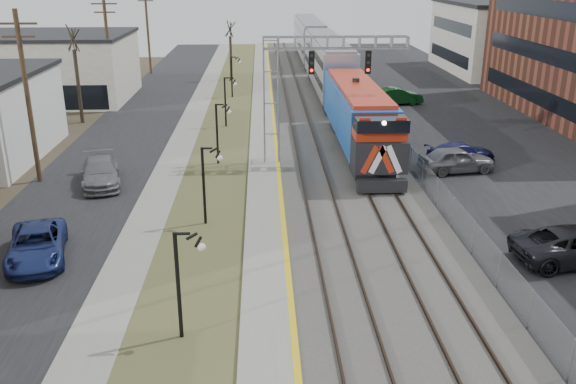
{
  "coord_description": "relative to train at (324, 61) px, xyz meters",
  "views": [
    {
      "loc": [
        -1.12,
        -10.22,
        12.04
      ],
      "look_at": [
        0.02,
        15.44,
        2.6
      ],
      "focal_mm": 38.0,
      "sensor_mm": 36.0,
      "label": 1
    }
  ],
  "objects": [
    {
      "name": "street_west",
      "position": [
        -17.0,
        -19.3,
        -2.86
      ],
      "size": [
        7.0,
        120.0,
        0.04
      ],
      "primitive_type": "cube",
      "color": "black",
      "rests_on": "ground"
    },
    {
      "name": "sidewalk",
      "position": [
        -12.5,
        -19.3,
        -2.84
      ],
      "size": [
        2.0,
        120.0,
        0.08
      ],
      "primitive_type": "cube",
      "color": "gray",
      "rests_on": "ground"
    },
    {
      "name": "grass_median",
      "position": [
        -9.5,
        -19.3,
        -2.85
      ],
      "size": [
        4.0,
        120.0,
        0.06
      ],
      "primitive_type": "cube",
      "color": "#4F532C",
      "rests_on": "ground"
    },
    {
      "name": "platform",
      "position": [
        -6.5,
        -19.3,
        -2.76
      ],
      "size": [
        2.0,
        120.0,
        0.24
      ],
      "primitive_type": "cube",
      "color": "gray",
      "rests_on": "ground"
    },
    {
      "name": "ballast_bed",
      "position": [
        -1.5,
        -19.3,
        -2.78
      ],
      "size": [
        8.0,
        120.0,
        0.2
      ],
      "primitive_type": "cube",
      "color": "#595651",
      "rests_on": "ground"
    },
    {
      "name": "parking_lot",
      "position": [
        10.5,
        -19.3,
        -2.86
      ],
      "size": [
        16.0,
        120.0,
        0.04
      ],
      "primitive_type": "cube",
      "color": "black",
      "rests_on": "ground"
    },
    {
      "name": "platform_edge",
      "position": [
        -5.62,
        -19.3,
        -2.64
      ],
      "size": [
        0.24,
        120.0,
        0.01
      ],
      "primitive_type": "cube",
      "color": "gold",
      "rests_on": "platform"
    },
    {
      "name": "track_near",
      "position": [
        -3.5,
        -19.3,
        -2.61
      ],
      "size": [
        1.58,
        120.0,
        0.15
      ],
      "color": "#2D2119",
      "rests_on": "ballast_bed"
    },
    {
      "name": "track_far",
      "position": [
        -0.0,
        -19.3,
        -2.61
      ],
      "size": [
        1.58,
        120.0,
        0.15
      ],
      "color": "#2D2119",
      "rests_on": "ballast_bed"
    },
    {
      "name": "train",
      "position": [
        0.0,
        0.0,
        0.0
      ],
      "size": [
        3.0,
        63.05,
        5.33
      ],
      "color": "#1653B4",
      "rests_on": "ground"
    },
    {
      "name": "signal_gantry",
      "position": [
        -4.28,
        -26.3,
        2.7
      ],
      "size": [
        9.0,
        1.07,
        8.15
      ],
      "color": "gray",
      "rests_on": "ground"
    },
    {
      "name": "lampposts",
      "position": [
        -9.5,
        -36.01,
        -0.88
      ],
      "size": [
        0.14,
        62.14,
        4.0
      ],
      "color": "black",
      "rests_on": "ground"
    },
    {
      "name": "utility_poles",
      "position": [
        -20.0,
        -29.3,
        2.12
      ],
      "size": [
        0.28,
        80.28,
        10.0
      ],
      "color": "#4C3823",
      "rests_on": "ground"
    },
    {
      "name": "fence",
      "position": [
        2.7,
        -19.3,
        -2.08
      ],
      "size": [
        0.04,
        120.0,
        1.6
      ],
      "primitive_type": "cube",
      "color": "gray",
      "rests_on": "ground"
    },
    {
      "name": "bare_trees",
      "position": [
        -18.16,
        -15.38,
        -0.18
      ],
      "size": [
        12.3,
        42.3,
        5.95
      ],
      "color": "#382D23",
      "rests_on": "ground"
    },
    {
      "name": "car_lot_d",
      "position": [
        6.36,
        -26.87,
        -2.2
      ],
      "size": [
        5.06,
        3.25,
        1.36
      ],
      "primitive_type": "imported",
      "rotation": [
        0.0,
        0.0,
        1.88
      ],
      "color": "#16184E",
      "rests_on": "ground"
    },
    {
      "name": "car_lot_e",
      "position": [
        5.49,
        -28.69,
        -2.08
      ],
      "size": [
        4.96,
        2.6,
        1.61
      ],
      "primitive_type": "imported",
      "rotation": [
        0.0,
        0.0,
        1.72
      ],
      "color": "slate",
      "rests_on": "ground"
    },
    {
      "name": "car_lot_f",
      "position": [
        6.03,
        -8.49,
        -2.09
      ],
      "size": [
        5.02,
        2.46,
        1.59
      ],
      "primitive_type": "imported",
      "rotation": [
        0.0,
        0.0,
        1.74
      ],
      "color": "#0B3813",
      "rests_on": "ground"
    },
    {
      "name": "car_street_a",
      "position": [
        -16.5,
        -39.99,
        -2.18
      ],
      "size": [
        3.47,
        5.45,
        1.4
      ],
      "primitive_type": "imported",
      "rotation": [
        0.0,
        0.0,
        0.25
      ],
      "color": "navy",
      "rests_on": "ground"
    },
    {
      "name": "car_street_b",
      "position": [
        -16.16,
        -30.04,
        -2.13
      ],
      "size": [
        3.37,
        5.59,
        1.52
      ],
      "primitive_type": "imported",
      "rotation": [
        0.0,
        0.0,
        0.25
      ],
      "color": "slate",
      "rests_on": "ground"
    }
  ]
}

